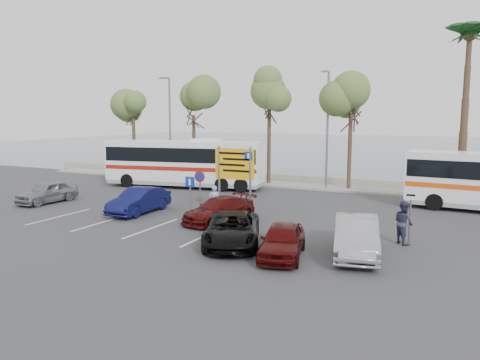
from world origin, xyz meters
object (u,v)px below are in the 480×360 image
at_px(car_red, 282,240).
at_px(street_lamp_left, 169,122).
at_px(direction_sign, 235,169).
at_px(pedestrian_far, 404,222).
at_px(coach_bus_left, 184,165).
at_px(pedestrian_near, 214,201).
at_px(car_maroon, 219,210).
at_px(street_lamp_right, 327,124).
at_px(car_blue, 139,201).
at_px(suv_black, 232,229).
at_px(car_silver_a, 47,192).
at_px(car_silver_b, 356,236).

bearing_deg(car_red, street_lamp_left, 122.00).
xyz_separation_m(direction_sign, pedestrian_far, (8.58, -1.87, -1.55)).
bearing_deg(direction_sign, pedestrian_far, -12.28).
xyz_separation_m(coach_bus_left, pedestrian_far, (16.08, -8.83, -0.77)).
bearing_deg(street_lamp_left, pedestrian_near, -47.17).
bearing_deg(car_maroon, coach_bus_left, 145.97).
bearing_deg(pedestrian_far, direction_sign, 36.67).
bearing_deg(street_lamp_right, car_maroon, -99.45).
relative_size(car_red, pedestrian_near, 2.29).
bearing_deg(car_maroon, car_blue, -164.91).
bearing_deg(direction_sign, pedestrian_near, -143.92).
height_order(car_maroon, pedestrian_far, pedestrian_far).
height_order(direction_sign, car_red, direction_sign).
distance_m(street_lamp_right, pedestrian_near, 11.93).
relative_size(street_lamp_left, suv_black, 1.74).
relative_size(car_silver_a, pedestrian_near, 2.35).
bearing_deg(direction_sign, coach_bus_left, 137.13).
relative_size(direction_sign, car_blue, 0.88).
height_order(car_silver_a, car_red, car_silver_a).
height_order(street_lamp_right, car_silver_a, street_lamp_right).
bearing_deg(street_lamp_left, suv_black, -48.90).
distance_m(pedestrian_near, pedestrian_far, 9.52).
relative_size(coach_bus_left, car_silver_a, 3.08).
bearing_deg(car_blue, suv_black, -26.75).
relative_size(coach_bus_left, car_maroon, 2.81).
bearing_deg(car_silver_a, car_maroon, 2.75).
bearing_deg(street_lamp_right, car_red, -80.09).
xyz_separation_m(car_silver_a, car_blue, (6.79, 0.00, 0.03)).
bearing_deg(car_silver_a, pedestrian_near, 8.44).
xyz_separation_m(street_lamp_right, car_maroon, (-2.00, -12.02, -4.00)).
xyz_separation_m(direction_sign, car_blue, (-4.83, -1.70, -1.75)).
height_order(car_silver_a, car_silver_b, car_silver_b).
bearing_deg(car_maroon, pedestrian_far, 13.95).
height_order(direction_sign, car_blue, direction_sign).
bearing_deg(car_silver_b, coach_bus_left, 129.70).
height_order(direction_sign, car_silver_b, direction_sign).
bearing_deg(suv_black, car_silver_b, -14.27).
xyz_separation_m(car_blue, pedestrian_far, (13.41, -0.17, 0.21)).
xyz_separation_m(street_lamp_right, suv_black, (0.40, -15.36, -3.96)).
distance_m(car_silver_a, car_silver_b, 19.00).
bearing_deg(coach_bus_left, street_lamp_right, 19.45).
bearing_deg(car_maroon, direction_sign, 104.94).
xyz_separation_m(car_blue, car_silver_b, (12.03, -2.62, 0.05)).
bearing_deg(pedestrian_far, car_maroon, 47.82).
height_order(car_blue, car_maroon, car_blue).
distance_m(street_lamp_left, car_red, 22.85).
xyz_separation_m(street_lamp_right, coach_bus_left, (-9.50, -3.35, -2.95)).
distance_m(car_silver_a, car_red, 16.90).
relative_size(street_lamp_right, car_silver_b, 1.81).
distance_m(street_lamp_right, suv_black, 15.87).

